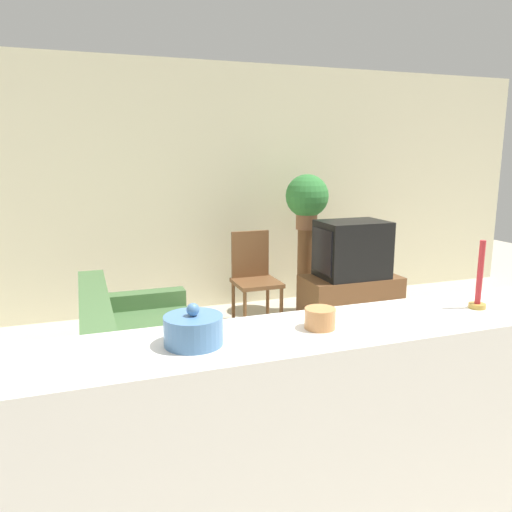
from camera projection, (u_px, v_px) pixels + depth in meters
The scene contains 12 objects.
ground_plane at pixel (306, 503), 2.52m from camera, with size 14.00×14.00×0.00m, color beige.
wall_back at pixel (173, 189), 5.41m from camera, with size 9.00×0.06×2.70m.
couch at pixel (141, 357), 3.63m from camera, with size 0.87×1.63×0.77m.
tv_stand at pixel (350, 303), 4.95m from camera, with size 0.95×0.50×0.55m.
television at pixel (352, 249), 4.84m from camera, with size 0.65×0.47×0.55m.
wooden_chair at pixel (254, 274), 5.06m from camera, with size 0.44×0.44×0.96m.
plant_stand at pixel (306, 270), 5.51m from camera, with size 0.19×0.19×0.93m.
potted_plant at pixel (307, 198), 5.35m from camera, with size 0.46×0.46×0.59m.
foreground_counter at pixel (353, 452), 2.02m from camera, with size 2.73×0.44×1.09m.
decorative_bowl at pixel (193, 330), 1.69m from camera, with size 0.20×0.20×0.15m.
candle_jar at pixel (320, 318), 1.85m from camera, with size 0.12×0.12×0.08m.
candlestick at pixel (479, 285), 2.07m from camera, with size 0.07×0.07×0.29m.
Camera 1 is at (-0.98, -2.00, 1.73)m, focal length 35.00 mm.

